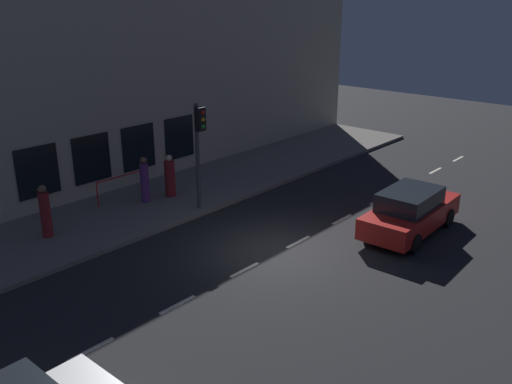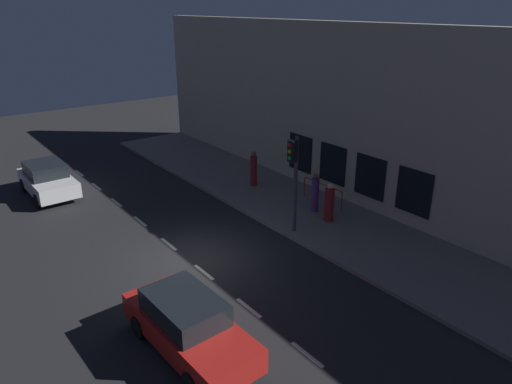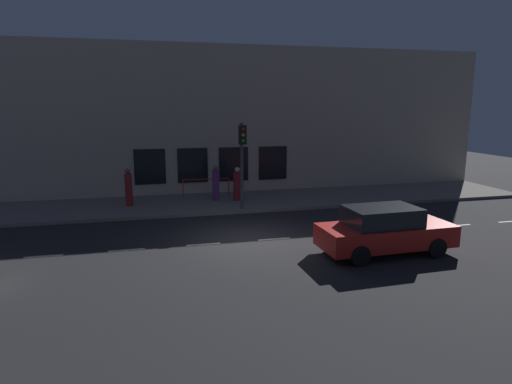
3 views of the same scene
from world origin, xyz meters
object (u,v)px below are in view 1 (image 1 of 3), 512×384
at_px(pedestrian_2, 45,213).
at_px(traffic_light, 199,139).
at_px(pedestrian_0, 170,177).
at_px(parked_car_1, 410,211).
at_px(pedestrian_1, 145,181).

bearing_deg(pedestrian_2, traffic_light, -95.65).
bearing_deg(pedestrian_0, traffic_light, -26.47).
bearing_deg(parked_car_1, traffic_light, -155.30).
relative_size(parked_car_1, pedestrian_1, 2.53).
height_order(traffic_light, parked_car_1, traffic_light).
bearing_deg(pedestrian_0, pedestrian_1, -123.33).
bearing_deg(pedestrian_0, parked_car_1, -1.63).
distance_m(parked_car_1, pedestrian_1, 9.81).
height_order(traffic_light, pedestrian_0, traffic_light).
relative_size(traffic_light, pedestrian_0, 2.34).
distance_m(parked_car_1, pedestrian_0, 9.19).
distance_m(parked_car_1, pedestrian_2, 12.07).
relative_size(pedestrian_1, pedestrian_2, 1.00).
bearing_deg(pedestrian_2, parked_car_1, -120.42).
bearing_deg(pedestrian_1, parked_car_1, 53.58).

